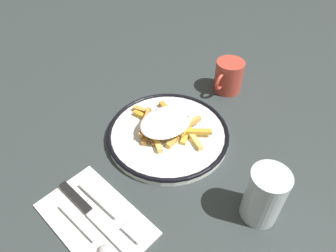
{
  "coord_description": "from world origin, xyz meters",
  "views": [
    {
      "loc": [
        0.39,
        0.32,
        0.52
      ],
      "look_at": [
        0.0,
        0.0,
        0.03
      ],
      "focal_mm": 32.26,
      "sensor_mm": 36.0,
      "label": 1
    }
  ],
  "objects_px": {
    "fries_heap": "(167,124)",
    "plate": "(168,133)",
    "napkin": "(95,218)",
    "water_glass": "(264,196)",
    "coffee_mug": "(228,76)",
    "fork": "(110,210)",
    "spoon": "(95,239)",
    "knife": "(88,210)"
  },
  "relations": [
    {
      "from": "plate",
      "to": "fork",
      "type": "xyz_separation_m",
      "value": [
        0.23,
        0.05,
        0.0
      ]
    },
    {
      "from": "fork",
      "to": "knife",
      "type": "distance_m",
      "value": 0.04
    },
    {
      "from": "napkin",
      "to": "fork",
      "type": "distance_m",
      "value": 0.03
    },
    {
      "from": "fork",
      "to": "knife",
      "type": "relative_size",
      "value": 0.84
    },
    {
      "from": "water_glass",
      "to": "coffee_mug",
      "type": "relative_size",
      "value": 1.13
    },
    {
      "from": "fork",
      "to": "coffee_mug",
      "type": "height_order",
      "value": "coffee_mug"
    },
    {
      "from": "napkin",
      "to": "coffee_mug",
      "type": "relative_size",
      "value": 2.12
    },
    {
      "from": "knife",
      "to": "water_glass",
      "type": "relative_size",
      "value": 1.79
    },
    {
      "from": "plate",
      "to": "knife",
      "type": "relative_size",
      "value": 1.37
    },
    {
      "from": "coffee_mug",
      "to": "napkin",
      "type": "bearing_deg",
      "value": 2.62
    },
    {
      "from": "water_glass",
      "to": "plate",
      "type": "bearing_deg",
      "value": -100.32
    },
    {
      "from": "spoon",
      "to": "coffee_mug",
      "type": "xyz_separation_m",
      "value": [
        -0.53,
        -0.06,
        0.03
      ]
    },
    {
      "from": "plate",
      "to": "napkin",
      "type": "xyz_separation_m",
      "value": [
        0.25,
        0.03,
        -0.01
      ]
    },
    {
      "from": "spoon",
      "to": "coffee_mug",
      "type": "relative_size",
      "value": 1.46
    },
    {
      "from": "fork",
      "to": "knife",
      "type": "bearing_deg",
      "value": -49.62
    },
    {
      "from": "napkin",
      "to": "water_glass",
      "type": "distance_m",
      "value": 0.31
    },
    {
      "from": "plate",
      "to": "fork",
      "type": "relative_size",
      "value": 1.63
    },
    {
      "from": "fork",
      "to": "water_glass",
      "type": "height_order",
      "value": "water_glass"
    },
    {
      "from": "coffee_mug",
      "to": "water_glass",
      "type": "bearing_deg",
      "value": 40.34
    },
    {
      "from": "spoon",
      "to": "coffee_mug",
      "type": "distance_m",
      "value": 0.54
    },
    {
      "from": "fries_heap",
      "to": "plate",
      "type": "bearing_deg",
      "value": 56.99
    },
    {
      "from": "spoon",
      "to": "coffee_mug",
      "type": "height_order",
      "value": "coffee_mug"
    },
    {
      "from": "knife",
      "to": "fries_heap",
      "type": "bearing_deg",
      "value": -175.49
    },
    {
      "from": "fries_heap",
      "to": "fork",
      "type": "height_order",
      "value": "fries_heap"
    },
    {
      "from": "knife",
      "to": "water_glass",
      "type": "distance_m",
      "value": 0.32
    },
    {
      "from": "spoon",
      "to": "plate",
      "type": "bearing_deg",
      "value": -166.56
    },
    {
      "from": "plate",
      "to": "fries_heap",
      "type": "height_order",
      "value": "fries_heap"
    },
    {
      "from": "fork",
      "to": "fries_heap",
      "type": "bearing_deg",
      "value": -167.45
    },
    {
      "from": "fork",
      "to": "water_glass",
      "type": "distance_m",
      "value": 0.28
    },
    {
      "from": "fries_heap",
      "to": "knife",
      "type": "distance_m",
      "value": 0.26
    },
    {
      "from": "fries_heap",
      "to": "spoon",
      "type": "xyz_separation_m",
      "value": [
        0.29,
        0.07,
        -0.02
      ]
    },
    {
      "from": "plate",
      "to": "water_glass",
      "type": "distance_m",
      "value": 0.27
    },
    {
      "from": "knife",
      "to": "coffee_mug",
      "type": "xyz_separation_m",
      "value": [
        -0.5,
        -0.0,
        0.03
      ]
    },
    {
      "from": "fries_heap",
      "to": "spoon",
      "type": "relative_size",
      "value": 1.41
    },
    {
      "from": "fries_heap",
      "to": "coffee_mug",
      "type": "distance_m",
      "value": 0.25
    },
    {
      "from": "spoon",
      "to": "fries_heap",
      "type": "bearing_deg",
      "value": -165.57
    },
    {
      "from": "fork",
      "to": "spoon",
      "type": "relative_size",
      "value": 1.16
    },
    {
      "from": "fries_heap",
      "to": "water_glass",
      "type": "relative_size",
      "value": 1.83
    },
    {
      "from": "fork",
      "to": "coffee_mug",
      "type": "relative_size",
      "value": 1.69
    },
    {
      "from": "plate",
      "to": "coffee_mug",
      "type": "height_order",
      "value": "coffee_mug"
    },
    {
      "from": "plate",
      "to": "water_glass",
      "type": "xyz_separation_m",
      "value": [
        0.05,
        0.26,
        0.05
      ]
    },
    {
      "from": "napkin",
      "to": "water_glass",
      "type": "xyz_separation_m",
      "value": [
        -0.21,
        0.23,
        0.05
      ]
    }
  ]
}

